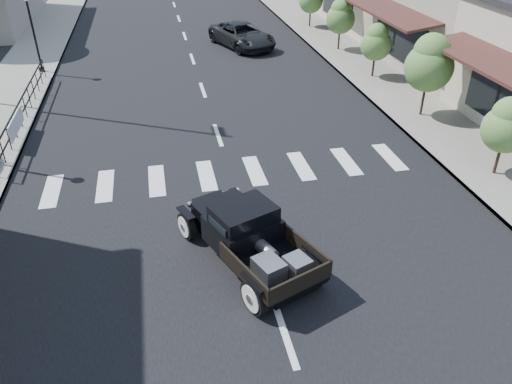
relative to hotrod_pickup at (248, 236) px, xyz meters
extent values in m
plane|color=black|center=(0.28, 0.51, -0.77)|extent=(120.00, 120.00, 0.00)
cube|color=black|center=(0.28, 15.51, -0.76)|extent=(14.00, 80.00, 0.02)
cube|color=gray|center=(-8.22, 15.51, -0.70)|extent=(3.00, 80.00, 0.15)
cube|color=gray|center=(8.78, 15.51, -0.70)|extent=(3.00, 80.00, 0.15)
cube|color=#A49B89|center=(15.28, 13.51, 1.48)|extent=(10.00, 9.00, 4.50)
imported|color=black|center=(3.39, 19.34, -0.10)|extent=(3.77, 5.33, 1.35)
camera|label=1|loc=(-1.81, -9.63, 7.26)|focal=35.00mm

